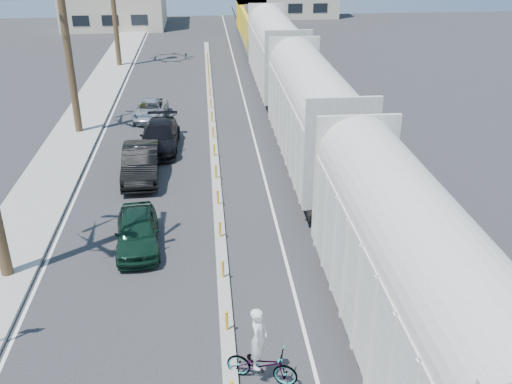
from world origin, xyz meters
TOP-DOWN VIEW (x-y plane):
  - ground at (0.00, 0.00)m, footprint 140.00×140.00m
  - sidewalk at (-8.50, 25.00)m, footprint 3.00×90.00m
  - rails at (5.00, 28.00)m, footprint 1.56×100.00m
  - median at (0.00, 19.96)m, footprint 0.45×60.00m
  - lane_markings at (-2.15, 25.00)m, footprint 9.42×90.00m
  - freight_train at (5.00, 20.55)m, footprint 3.00×60.94m
  - car_lead at (-3.34, 7.75)m, footprint 2.48×4.56m
  - car_second at (-3.79, 14.73)m, footprint 2.18×5.22m
  - car_third at (-3.09, 18.77)m, footprint 2.41×5.38m
  - car_rear at (-4.05, 24.54)m, footprint 2.54×4.57m
  - cyclist at (0.89, -0.13)m, footprint 2.19×2.62m

SIDE VIEW (x-z plane):
  - ground at x=0.00m, z-range 0.00..0.00m
  - lane_markings at x=-2.15m, z-range 0.00..0.01m
  - rails at x=5.00m, z-range 0.00..0.06m
  - sidewalk at x=-8.50m, z-range 0.00..0.15m
  - median at x=0.00m, z-range -0.34..0.51m
  - car_rear at x=-4.05m, z-range 0.00..1.20m
  - car_lead at x=-3.34m, z-range 0.00..1.45m
  - car_third at x=-3.09m, z-range 0.00..1.53m
  - cyclist at x=0.89m, z-range -0.46..2.02m
  - car_second at x=-3.79m, z-range 0.00..1.67m
  - freight_train at x=5.00m, z-range -0.02..5.83m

